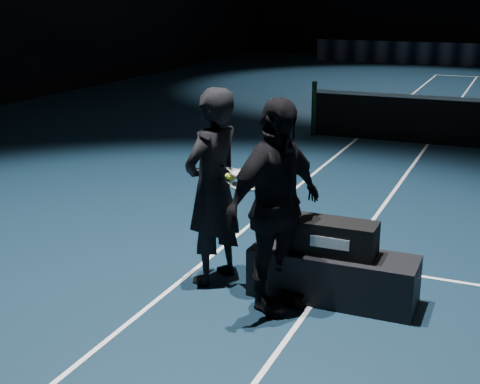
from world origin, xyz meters
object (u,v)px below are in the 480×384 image
object	(u,v)px
racket_lower	(244,187)
tennis_balls	(231,175)
player_b	(275,207)
player_bench	(333,276)
racket_bag	(334,237)
player_a	(213,187)
racket_upper	(244,174)

from	to	relation	value
racket_lower	tennis_balls	distance (m)	0.21
player_b	tennis_balls	distance (m)	0.62
player_bench	racket_bag	xyz separation A→B (m)	(0.00, 0.00, 0.39)
player_a	racket_upper	xyz separation A→B (m)	(0.38, -0.13, 0.20)
racket_bag	racket_upper	size ratio (longest dim) A/B	1.15
racket_upper	tennis_balls	size ratio (longest dim) A/B	5.67
racket_bag	player_b	size ratio (longest dim) A/B	0.40
racket_lower	racket_upper	xyz separation A→B (m)	(-0.03, 0.06, 0.10)
racket_bag	racket_upper	world-z (taller)	racket_upper
player_b	racket_lower	size ratio (longest dim) A/B	2.87
player_bench	player_a	bearing A→B (deg)	-178.98
racket_bag	player_a	distance (m)	1.28
racket_upper	tennis_balls	bearing A→B (deg)	-170.43
player_a	player_b	distance (m)	0.85
player_a	tennis_balls	world-z (taller)	player_a
racket_bag	player_bench	bearing A→B (deg)	0.00
racket_bag	tennis_balls	bearing A→B (deg)	-173.00
player_bench	player_b	bearing A→B (deg)	-140.83
racket_lower	racket_bag	bearing A→B (deg)	38.54
player_bench	player_b	xyz separation A→B (m)	(-0.46, -0.37, 0.74)
tennis_balls	player_bench	bearing A→B (deg)	7.24
player_b	racket_lower	bearing A→B (deg)	88.25
player_b	racket_upper	size ratio (longest dim) A/B	2.87
tennis_balls	racket_lower	bearing A→B (deg)	-25.60
player_a	player_bench	bearing A→B (deg)	106.77
player_bench	tennis_balls	distance (m)	1.36
tennis_balls	player_b	bearing A→B (deg)	-24.61
racket_bag	tennis_balls	distance (m)	1.13
racket_lower	racket_upper	distance (m)	0.12
player_bench	tennis_balls	size ratio (longest dim) A/B	13.01
player_bench	racket_bag	distance (m)	0.39
player_bench	player_a	xyz separation A→B (m)	(-1.23, -0.03, 0.74)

